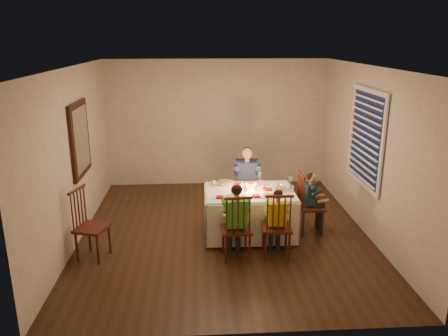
{
  "coord_description": "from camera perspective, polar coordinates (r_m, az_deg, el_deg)",
  "views": [
    {
      "loc": [
        -0.4,
        -6.4,
        3.01
      ],
      "look_at": [
        0.0,
        0.15,
        1.04
      ],
      "focal_mm": 35.0,
      "sensor_mm": 36.0,
      "label": 1
    }
  ],
  "objects": [
    {
      "name": "chair_adult",
      "position": [
        7.76,
        2.93,
        -6.11
      ],
      "size": [
        0.43,
        0.41,
        0.99
      ],
      "primitive_type": null,
      "rotation": [
        0.0,
        0.0,
        -0.06
      ],
      "color": "#36130E",
      "rests_on": "ground"
    },
    {
      "name": "chair_near_left",
      "position": [
        6.34,
        1.56,
        -11.63
      ],
      "size": [
        0.43,
        0.41,
        0.99
      ],
      "primitive_type": null,
      "rotation": [
        0.0,
        0.0,
        3.2
      ],
      "color": "#36130E",
      "rests_on": "ground"
    },
    {
      "name": "setting_yellow",
      "position": [
        6.55,
        5.82,
        -3.66
      ],
      "size": [
        0.26,
        0.26,
        0.02
      ],
      "primitive_type": "cylinder",
      "rotation": [
        0.0,
        0.0,
        -0.0
      ],
      "color": "silver",
      "rests_on": "dining_table"
    },
    {
      "name": "setting_teal",
      "position": [
        6.84,
        7.3,
        -2.81
      ],
      "size": [
        0.26,
        0.26,
        0.02
      ],
      "primitive_type": "cylinder",
      "rotation": [
        0.0,
        0.0,
        -0.0
      ],
      "color": "silver",
      "rests_on": "dining_table"
    },
    {
      "name": "child_yellow",
      "position": [
        6.44,
        6.74,
        -11.27
      ],
      "size": [
        0.34,
        0.31,
        1.01
      ],
      "primitive_type": null,
      "rotation": [
        0.0,
        0.0,
        3.09
      ],
      "color": "gold",
      "rests_on": "ground"
    },
    {
      "name": "wall_left",
      "position": [
        6.87,
        -19.02,
        1.4
      ],
      "size": [
        0.02,
        5.0,
        2.6
      ],
      "primitive_type": "cube",
      "color": "beige",
      "rests_on": "ground"
    },
    {
      "name": "window_blinds",
      "position": [
        7.16,
        17.95,
        3.74
      ],
      "size": [
        0.07,
        1.34,
        1.54
      ],
      "color": "black",
      "rests_on": "wall_right"
    },
    {
      "name": "ground",
      "position": [
        7.08,
        0.06,
        -8.43
      ],
      "size": [
        5.0,
        5.0,
        0.0
      ],
      "primitive_type": "plane",
      "color": "black",
      "rests_on": "ground"
    },
    {
      "name": "wall_back",
      "position": [
        9.07,
        -0.94,
        5.86
      ],
      "size": [
        4.5,
        0.02,
        2.6
      ],
      "primitive_type": "cube",
      "color": "beige",
      "rests_on": "ground"
    },
    {
      "name": "chair_end",
      "position": [
        7.23,
        11.05,
        -8.19
      ],
      "size": [
        0.4,
        0.42,
        0.99
      ],
      "primitive_type": null,
      "rotation": [
        0.0,
        0.0,
        1.6
      ],
      "color": "#36130E",
      "rests_on": "ground"
    },
    {
      "name": "setting_green",
      "position": [
        6.47,
        1.06,
        -3.84
      ],
      "size": [
        0.26,
        0.26,
        0.02
      ],
      "primitive_type": "cylinder",
      "rotation": [
        0.0,
        0.0,
        -0.0
      ],
      "color": "silver",
      "rests_on": "dining_table"
    },
    {
      "name": "chair_extra",
      "position": [
        6.62,
        -16.52,
        -11.08
      ],
      "size": [
        0.51,
        0.52,
        1.03
      ],
      "primitive_type": null,
      "rotation": [
        0.0,
        0.0,
        1.27
      ],
      "color": "#36130E",
      "rests_on": "ground"
    },
    {
      "name": "serving_bowl",
      "position": [
        7.01,
        0.16,
        -2.0
      ],
      "size": [
        0.31,
        0.31,
        0.06
      ],
      "primitive_type": "imported",
      "rotation": [
        0.0,
        0.0,
        -0.36
      ],
      "color": "silver",
      "rests_on": "dining_table"
    },
    {
      "name": "ceiling",
      "position": [
        6.42,
        0.06,
        13.07
      ],
      "size": [
        5.0,
        5.0,
        0.0
      ],
      "primitive_type": "plane",
      "color": "white",
      "rests_on": "wall_back"
    },
    {
      "name": "chair_near_right",
      "position": [
        6.44,
        6.74,
        -11.27
      ],
      "size": [
        0.43,
        0.41,
        0.99
      ],
      "primitive_type": null,
      "rotation": [
        0.0,
        0.0,
        3.09
      ],
      "color": "#36130E",
      "rests_on": "ground"
    },
    {
      "name": "child_teal",
      "position": [
        7.23,
        11.05,
        -8.19
      ],
      "size": [
        0.3,
        0.32,
        1.0
      ],
      "primitive_type": null,
      "rotation": [
        0.0,
        0.0,
        1.6
      ],
      "color": "#19323E",
      "rests_on": "ground"
    },
    {
      "name": "candle_left",
      "position": [
        6.74,
        2.93,
        -2.62
      ],
      "size": [
        0.06,
        0.06,
        0.1
      ],
      "primitive_type": "cylinder",
      "color": "silver",
      "rests_on": "dining_table"
    },
    {
      "name": "wall_mirror",
      "position": [
        7.1,
        -18.3,
        3.6
      ],
      "size": [
        0.06,
        0.95,
        1.15
      ],
      "color": "black",
      "rests_on": "wall_left"
    },
    {
      "name": "adult",
      "position": [
        7.76,
        2.93,
        -6.11
      ],
      "size": [
        0.46,
        0.43,
        1.22
      ],
      "primitive_type": null,
      "rotation": [
        0.0,
        0.0,
        -0.06
      ],
      "color": "navy",
      "rests_on": "ground"
    },
    {
      "name": "dining_table",
      "position": [
        6.84,
        3.36,
        -4.66
      ],
      "size": [
        1.4,
        1.02,
        0.7
      ],
      "rotation": [
        0.0,
        0.0,
        -0.0
      ],
      "color": "silver",
      "rests_on": "ground"
    },
    {
      "name": "squash",
      "position": [
        6.98,
        -1.36,
        -1.95
      ],
      "size": [
        0.09,
        0.09,
        0.09
      ],
      "primitive_type": "sphere",
      "color": "gold",
      "rests_on": "dining_table"
    },
    {
      "name": "candle_right",
      "position": [
        6.76,
        4.07,
        -2.6
      ],
      "size": [
        0.06,
        0.06,
        0.1
      ],
      "primitive_type": "cylinder",
      "color": "silver",
      "rests_on": "dining_table"
    },
    {
      "name": "wall_right",
      "position": [
        7.13,
        18.42,
        1.99
      ],
      "size": [
        0.02,
        5.0,
        2.6
      ],
      "primitive_type": "cube",
      "color": "beige",
      "rests_on": "ground"
    },
    {
      "name": "setting_adult",
      "position": [
        7.04,
        3.35,
        -2.13
      ],
      "size": [
        0.26,
        0.26,
        0.02
      ],
      "primitive_type": "cylinder",
      "rotation": [
        0.0,
        0.0,
        -0.0
      ],
      "color": "silver",
      "rests_on": "dining_table"
    },
    {
      "name": "orange_fruit",
      "position": [
        6.83,
        5.17,
        -2.52
      ],
      "size": [
        0.08,
        0.08,
        0.08
      ],
      "primitive_type": "sphere",
      "color": "#DE5912",
      "rests_on": "dining_table"
    },
    {
      "name": "child_green",
      "position": [
        6.34,
        1.56,
        -11.63
      ],
      "size": [
        0.4,
        0.37,
        1.11
      ],
      "primitive_type": null,
      "rotation": [
        0.0,
        0.0,
        3.2
      ],
      "color": "green",
      "rests_on": "ground"
    }
  ]
}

